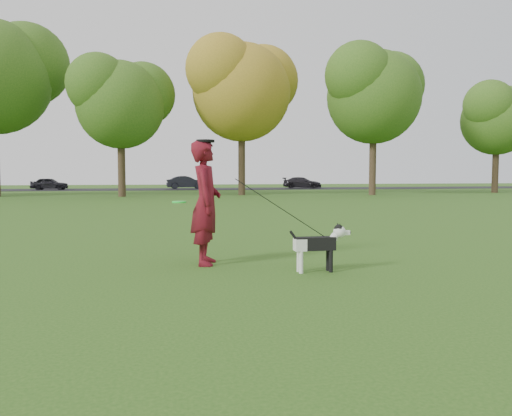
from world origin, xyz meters
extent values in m
plane|color=#285116|center=(0.00, 0.00, 0.00)|extent=(120.00, 120.00, 0.00)
cube|color=black|center=(0.00, 40.00, 0.01)|extent=(120.00, 7.00, 0.02)
imported|color=#560C1D|center=(-0.61, 0.45, 1.03)|extent=(0.60, 0.82, 2.06)
cube|color=black|center=(0.98, -0.51, 0.44)|extent=(0.62, 0.19, 0.20)
cube|color=white|center=(0.74, -0.51, 0.43)|extent=(0.17, 0.20, 0.18)
cylinder|color=white|center=(0.74, -0.58, 0.17)|extent=(0.06, 0.06, 0.34)
cylinder|color=white|center=(0.74, -0.44, 0.17)|extent=(0.06, 0.06, 0.34)
cylinder|color=black|center=(1.21, -0.58, 0.17)|extent=(0.06, 0.06, 0.34)
cylinder|color=black|center=(1.21, -0.44, 0.17)|extent=(0.06, 0.06, 0.34)
cylinder|color=white|center=(1.26, -0.51, 0.49)|extent=(0.21, 0.12, 0.22)
sphere|color=white|center=(1.37, -0.51, 0.61)|extent=(0.19, 0.19, 0.19)
sphere|color=black|center=(1.36, -0.51, 0.65)|extent=(0.15, 0.15, 0.15)
cube|color=white|center=(1.47, -0.51, 0.60)|extent=(0.12, 0.07, 0.07)
sphere|color=black|center=(1.54, -0.51, 0.60)|extent=(0.04, 0.04, 0.04)
cone|color=black|center=(1.36, -0.56, 0.71)|extent=(0.07, 0.07, 0.08)
cone|color=black|center=(1.36, -0.46, 0.71)|extent=(0.07, 0.07, 0.08)
cylinder|color=black|center=(0.68, -0.51, 0.51)|extent=(0.21, 0.04, 0.28)
cylinder|color=black|center=(1.19, -0.51, 0.50)|extent=(0.14, 0.14, 0.02)
imported|color=black|center=(-11.54, 40.00, 0.57)|extent=(3.29, 1.53, 1.09)
imported|color=black|center=(0.75, 40.00, 0.63)|extent=(3.81, 1.53, 1.23)
imported|color=black|center=(12.14, 40.00, 0.57)|extent=(4.12, 2.76, 1.11)
cylinder|color=#20FE3B|center=(-1.05, 0.36, 1.05)|extent=(0.23, 0.23, 0.02)
cylinder|color=black|center=(-0.61, 0.45, 2.04)|extent=(0.30, 0.30, 0.04)
cylinder|color=#38281C|center=(-4.00, 25.50, 2.10)|extent=(0.48, 0.48, 4.20)
sphere|color=#426B1E|center=(-4.00, 25.50, 6.44)|extent=(5.60, 5.60, 5.60)
cylinder|color=#38281C|center=(4.00, 26.50, 2.52)|extent=(0.48, 0.48, 5.04)
sphere|color=#A58426|center=(4.00, 26.50, 7.73)|extent=(6.72, 6.72, 6.72)
cylinder|color=#38281C|center=(13.00, 25.00, 2.42)|extent=(0.48, 0.48, 4.83)
sphere|color=#426B1E|center=(13.00, 25.00, 7.41)|extent=(6.44, 6.44, 6.44)
cylinder|color=#38281C|center=(24.00, 27.00, 1.99)|extent=(0.48, 0.48, 3.99)
sphere|color=#426B1E|center=(24.00, 27.00, 6.12)|extent=(5.32, 5.32, 5.32)
camera|label=1|loc=(-1.28, -7.80, 1.52)|focal=35.00mm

